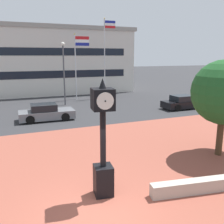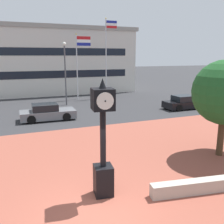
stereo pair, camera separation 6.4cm
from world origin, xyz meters
TOP-DOWN VIEW (x-y plane):
  - ground_plane at (0.00, 0.00)m, footprint 200.00×200.00m
  - plaza_brick_paving at (0.00, 2.93)m, footprint 44.00×13.85m
  - planter_wall at (3.71, -0.13)m, footprint 3.22×0.90m
  - street_clock at (0.66, 1.02)m, footprint 0.81×0.85m
  - car_street_mid at (13.06, 12.55)m, footprint 4.15×1.86m
  - car_street_far at (0.30, 13.00)m, footprint 4.24×1.99m
  - flagpole_primary at (5.18, 21.65)m, footprint 1.72×0.14m
  - flagpole_secondary at (8.59, 21.65)m, footprint 1.43×0.14m
  - civic_building at (-1.70, 31.07)m, footprint 31.81×13.03m
  - street_lamp_post at (2.98, 18.62)m, footprint 0.36×0.36m

SIDE VIEW (x-z plane):
  - ground_plane at x=0.00m, z-range 0.00..0.00m
  - plaza_brick_paving at x=0.00m, z-range 0.00..0.01m
  - planter_wall at x=3.71m, z-range 0.00..0.50m
  - car_street_mid at x=13.06m, z-range -0.07..1.21m
  - car_street_far at x=0.30m, z-range -0.07..1.21m
  - street_clock at x=0.66m, z-range -0.12..4.11m
  - street_lamp_post at x=2.98m, z-range 0.73..6.97m
  - civic_building at x=-1.70m, z-range 0.01..8.64m
  - flagpole_primary at x=5.18m, z-range 0.79..8.13m
  - flagpole_secondary at x=8.59m, z-range 0.66..9.83m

